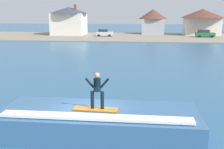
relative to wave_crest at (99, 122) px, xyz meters
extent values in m
plane|color=#2C5A7F|center=(-0.48, 0.13, -0.66)|extent=(260.00, 260.00, 0.00)
cube|color=#37608B|center=(0.00, 0.03, -0.04)|extent=(9.29, 3.40, 1.24)
cube|color=#37608B|center=(0.00, -0.39, 0.65)|extent=(7.89, 1.53, 0.14)
cube|color=white|center=(0.00, -1.07, 0.68)|extent=(8.36, 0.61, 0.12)
cube|color=orange|center=(-0.10, -0.33, 0.77)|extent=(2.05, 0.63, 0.06)
cube|color=black|center=(-0.10, -0.33, 0.79)|extent=(1.87, 0.14, 0.01)
cylinder|color=black|center=(-0.25, -0.30, 1.21)|extent=(0.16, 0.16, 0.81)
cylinder|color=black|center=(0.21, -0.30, 1.21)|extent=(0.16, 0.16, 0.81)
cylinder|color=black|center=(-0.02, -0.30, 1.91)|extent=(0.32, 0.32, 0.59)
sphere|color=tan|center=(-0.02, -0.30, 2.35)|extent=(0.24, 0.24, 0.24)
cylinder|color=black|center=(-0.36, -0.30, 1.99)|extent=(0.43, 0.10, 0.48)
cylinder|color=black|center=(0.32, -0.30, 1.99)|extent=(0.43, 0.10, 0.48)
cube|color=gray|center=(-0.48, 53.62, -0.58)|extent=(120.00, 23.96, 0.16)
cube|color=silver|center=(-7.07, 53.49, 0.11)|extent=(3.93, 1.91, 0.90)
cube|color=#262D38|center=(-7.36, 53.49, 0.88)|extent=(2.16, 1.72, 0.64)
cylinder|color=black|center=(-5.79, 54.49, -0.34)|extent=(0.64, 0.22, 0.64)
cylinder|color=black|center=(-5.79, 52.48, -0.34)|extent=(0.64, 0.22, 0.64)
cylinder|color=black|center=(-8.35, 54.49, -0.34)|extent=(0.64, 0.22, 0.64)
cylinder|color=black|center=(-8.35, 52.48, -0.34)|extent=(0.64, 0.22, 0.64)
cube|color=#23663D|center=(16.44, 53.40, 0.11)|extent=(4.32, 1.77, 0.90)
cube|color=#262D38|center=(16.12, 53.40, 0.88)|extent=(2.38, 1.59, 0.64)
cylinder|color=black|center=(17.85, 54.34, -0.34)|extent=(0.64, 0.22, 0.64)
cylinder|color=black|center=(17.85, 52.47, -0.34)|extent=(0.64, 0.22, 0.64)
cylinder|color=black|center=(15.04, 54.34, -0.34)|extent=(0.64, 0.22, 0.64)
cylinder|color=black|center=(15.04, 52.47, -0.34)|extent=(0.64, 0.22, 0.64)
cube|color=silver|center=(-16.81, 57.32, 2.10)|extent=(8.07, 7.32, 5.52)
cone|color=#383D4C|center=(-16.81, 57.32, 5.67)|extent=(10.01, 10.01, 1.61)
cube|color=brown|center=(-14.79, 56.23, 6.17)|extent=(0.60, 0.60, 1.80)
cube|color=silver|center=(16.87, 59.67, 1.59)|extent=(8.62, 5.22, 4.49)
cone|color=brown|center=(16.87, 59.67, 4.90)|extent=(10.69, 10.69, 2.13)
cube|color=#9EA3AD|center=(4.70, 62.83, 1.38)|extent=(5.78, 6.27, 4.07)
cone|color=brown|center=(4.70, 62.83, 4.68)|extent=(7.77, 7.77, 2.52)
camera|label=1|loc=(1.93, -11.89, 5.07)|focal=43.51mm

